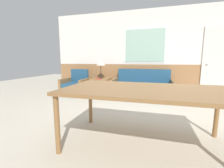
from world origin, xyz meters
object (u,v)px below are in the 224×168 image
Objects in this scene: side_table at (101,81)px; dining_table at (146,93)px; couch at (142,89)px; armchair at (76,87)px; table_lamp at (101,63)px.

dining_table is (1.56, -2.63, 0.25)m from side_table.
couch is 1.34m from side_table.
couch is at bearing 95.08° from dining_table.
table_lamp is at bearing 6.21° from armchair.
table_lamp is at bearing 120.12° from dining_table.
side_table is 0.94× the size of table_lamp.
couch reaches higher than side_table.
couch is 2.96× the size of table_lamp.
dining_table is (2.38, -2.47, 0.45)m from armchair.
couch is at bearing 2.90° from side_table.
couch is 3.14× the size of side_table.
armchair is 1.38× the size of side_table.
dining_table reaches higher than side_table.
side_table is at bearing -74.90° from table_lamp.
table_lamp reaches higher than armchair.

